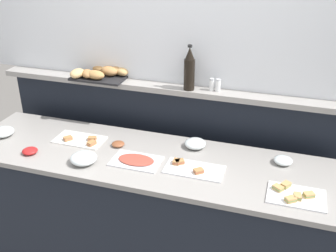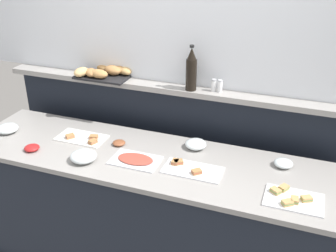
{
  "view_description": "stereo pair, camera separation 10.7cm",
  "coord_description": "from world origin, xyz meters",
  "px_view_note": "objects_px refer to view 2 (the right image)",
  "views": [
    {
      "loc": [
        0.83,
        -2.12,
        2.28
      ],
      "look_at": [
        0.12,
        0.1,
        1.12
      ],
      "focal_mm": 43.03,
      "sensor_mm": 36.0,
      "label": 1
    },
    {
      "loc": [
        0.93,
        -2.09,
        2.28
      ],
      "look_at": [
        0.12,
        0.1,
        1.12
      ],
      "focal_mm": 43.03,
      "sensor_mm": 36.0,
      "label": 2
    }
  ],
  "objects_px": {
    "cold_cuts_platter": "(135,160)",
    "glass_bowl_extra": "(283,163)",
    "sandwich_platter_front": "(191,169)",
    "bread_basket": "(105,72)",
    "glass_bowl_medium": "(84,157)",
    "sandwich_platter_side": "(292,199)",
    "salt_shaker": "(214,85)",
    "sandwich_platter_rear": "(82,138)",
    "condiment_bowl_dark": "(32,148)",
    "glass_bowl_small": "(8,129)",
    "condiment_bowl_teal": "(119,143)",
    "pepper_shaker": "(220,86)",
    "glass_bowl_large": "(196,144)",
    "wine_bottle_dark": "(191,70)"
  },
  "relations": [
    {
      "from": "sandwich_platter_side",
      "to": "glass_bowl_extra",
      "type": "xyz_separation_m",
      "value": [
        -0.09,
        0.34,
        0.01
      ]
    },
    {
      "from": "salt_shaker",
      "to": "sandwich_platter_side",
      "type": "bearing_deg",
      "value": -44.12
    },
    {
      "from": "condiment_bowl_dark",
      "to": "glass_bowl_extra",
      "type": "bearing_deg",
      "value": 13.17
    },
    {
      "from": "glass_bowl_large",
      "to": "condiment_bowl_teal",
      "type": "distance_m",
      "value": 0.53
    },
    {
      "from": "condiment_bowl_teal",
      "to": "condiment_bowl_dark",
      "type": "relative_size",
      "value": 0.86
    },
    {
      "from": "cold_cuts_platter",
      "to": "glass_bowl_large",
      "type": "xyz_separation_m",
      "value": [
        0.31,
        0.3,
        0.02
      ]
    },
    {
      "from": "sandwich_platter_rear",
      "to": "condiment_bowl_dark",
      "type": "height_order",
      "value": "same"
    },
    {
      "from": "sandwich_platter_front",
      "to": "sandwich_platter_side",
      "type": "xyz_separation_m",
      "value": [
        0.62,
        -0.1,
        0.0
      ]
    },
    {
      "from": "sandwich_platter_front",
      "to": "sandwich_platter_rear",
      "type": "xyz_separation_m",
      "value": [
        -0.85,
        0.13,
        0.0
      ]
    },
    {
      "from": "condiment_bowl_dark",
      "to": "wine_bottle_dark",
      "type": "distance_m",
      "value": 1.2
    },
    {
      "from": "sandwich_platter_rear",
      "to": "salt_shaker",
      "type": "height_order",
      "value": "salt_shaker"
    },
    {
      "from": "condiment_bowl_dark",
      "to": "bread_basket",
      "type": "xyz_separation_m",
      "value": [
        0.24,
        0.64,
        0.36
      ]
    },
    {
      "from": "condiment_bowl_dark",
      "to": "pepper_shaker",
      "type": "relative_size",
      "value": 1.18
    },
    {
      "from": "condiment_bowl_teal",
      "to": "pepper_shaker",
      "type": "bearing_deg",
      "value": 31.39
    },
    {
      "from": "glass_bowl_extra",
      "to": "glass_bowl_small",
      "type": "bearing_deg",
      "value": -173.6
    },
    {
      "from": "glass_bowl_medium",
      "to": "condiment_bowl_teal",
      "type": "relative_size",
      "value": 1.95
    },
    {
      "from": "condiment_bowl_teal",
      "to": "wine_bottle_dark",
      "type": "relative_size",
      "value": 0.28
    },
    {
      "from": "glass_bowl_extra",
      "to": "salt_shaker",
      "type": "xyz_separation_m",
      "value": [
        -0.54,
        0.26,
        0.36
      ]
    },
    {
      "from": "condiment_bowl_dark",
      "to": "pepper_shaker",
      "type": "distance_m",
      "value": 1.34
    },
    {
      "from": "condiment_bowl_dark",
      "to": "bread_basket",
      "type": "height_order",
      "value": "bread_basket"
    },
    {
      "from": "glass_bowl_medium",
      "to": "bread_basket",
      "type": "bearing_deg",
      "value": 104.22
    },
    {
      "from": "cold_cuts_platter",
      "to": "glass_bowl_extra",
      "type": "distance_m",
      "value": 0.94
    },
    {
      "from": "cold_cuts_platter",
      "to": "glass_bowl_extra",
      "type": "relative_size",
      "value": 2.64
    },
    {
      "from": "glass_bowl_large",
      "to": "wine_bottle_dark",
      "type": "bearing_deg",
      "value": 118.24
    },
    {
      "from": "sandwich_platter_front",
      "to": "cold_cuts_platter",
      "type": "bearing_deg",
      "value": -177.17
    },
    {
      "from": "glass_bowl_extra",
      "to": "pepper_shaker",
      "type": "height_order",
      "value": "pepper_shaker"
    },
    {
      "from": "bread_basket",
      "to": "sandwich_platter_front",
      "type": "bearing_deg",
      "value": -31.25
    },
    {
      "from": "sandwich_platter_side",
      "to": "glass_bowl_medium",
      "type": "xyz_separation_m",
      "value": [
        -1.3,
        -0.03,
        0.02
      ]
    },
    {
      "from": "sandwich_platter_rear",
      "to": "bread_basket",
      "type": "distance_m",
      "value": 0.54
    },
    {
      "from": "cold_cuts_platter",
      "to": "condiment_bowl_teal",
      "type": "distance_m",
      "value": 0.25
    },
    {
      "from": "glass_bowl_small",
      "to": "bread_basket",
      "type": "distance_m",
      "value": 0.83
    },
    {
      "from": "glass_bowl_medium",
      "to": "condiment_bowl_dark",
      "type": "xyz_separation_m",
      "value": [
        -0.4,
        -0.0,
        -0.01
      ]
    },
    {
      "from": "cold_cuts_platter",
      "to": "glass_bowl_extra",
      "type": "height_order",
      "value": "glass_bowl_extra"
    },
    {
      "from": "glass_bowl_medium",
      "to": "sandwich_platter_front",
      "type": "bearing_deg",
      "value": 10.76
    },
    {
      "from": "glass_bowl_medium",
      "to": "condiment_bowl_teal",
      "type": "xyz_separation_m",
      "value": [
        0.12,
        0.27,
        -0.02
      ]
    },
    {
      "from": "sandwich_platter_front",
      "to": "bread_basket",
      "type": "bearing_deg",
      "value": 148.75
    },
    {
      "from": "sandwich_platter_side",
      "to": "pepper_shaker",
      "type": "relative_size",
      "value": 3.68
    },
    {
      "from": "cold_cuts_platter",
      "to": "sandwich_platter_side",
      "type": "bearing_deg",
      "value": -4.5
    },
    {
      "from": "condiment_bowl_teal",
      "to": "pepper_shaker",
      "type": "distance_m",
      "value": 0.8
    },
    {
      "from": "glass_bowl_medium",
      "to": "glass_bowl_extra",
      "type": "height_order",
      "value": "glass_bowl_medium"
    },
    {
      "from": "sandwich_platter_rear",
      "to": "glass_bowl_extra",
      "type": "distance_m",
      "value": 1.39
    },
    {
      "from": "condiment_bowl_teal",
      "to": "salt_shaker",
      "type": "bearing_deg",
      "value": 33.35
    },
    {
      "from": "sandwich_platter_side",
      "to": "condiment_bowl_dark",
      "type": "relative_size",
      "value": 3.12
    },
    {
      "from": "glass_bowl_medium",
      "to": "salt_shaker",
      "type": "height_order",
      "value": "salt_shaker"
    },
    {
      "from": "glass_bowl_large",
      "to": "salt_shaker",
      "type": "bearing_deg",
      "value": 77.64
    },
    {
      "from": "cold_cuts_platter",
      "to": "bread_basket",
      "type": "bearing_deg",
      "value": 131.95
    },
    {
      "from": "glass_bowl_extra",
      "to": "condiment_bowl_dark",
      "type": "bearing_deg",
      "value": -166.83
    },
    {
      "from": "condiment_bowl_teal",
      "to": "condiment_bowl_dark",
      "type": "bearing_deg",
      "value": -152.53
    },
    {
      "from": "wine_bottle_dark",
      "to": "pepper_shaker",
      "type": "xyz_separation_m",
      "value": [
        0.2,
        0.03,
        -0.1
      ]
    },
    {
      "from": "cold_cuts_platter",
      "to": "salt_shaker",
      "type": "xyz_separation_m",
      "value": [
        0.36,
        0.53,
        0.37
      ]
    }
  ]
}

